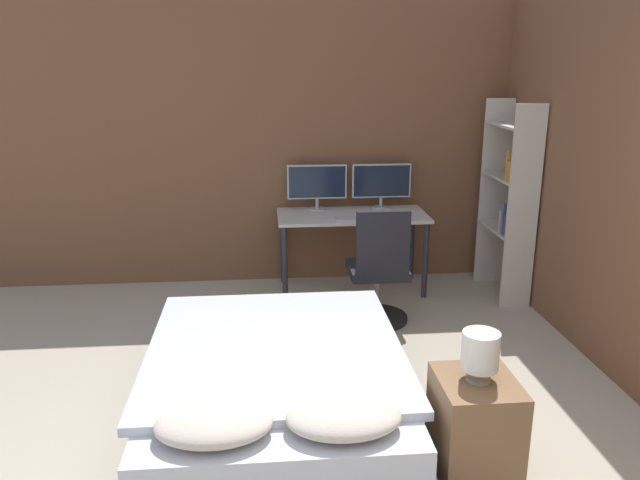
{
  "coord_description": "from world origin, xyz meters",
  "views": [
    {
      "loc": [
        -0.47,
        -1.96,
        2.09
      ],
      "look_at": [
        -0.05,
        2.61,
        0.75
      ],
      "focal_mm": 35.0,
      "sensor_mm": 36.0,
      "label": 1
    }
  ],
  "objects_px": {
    "keyboard": "(356,219)",
    "office_chair": "(378,278)",
    "bedside_lamp": "(480,352)",
    "monitor_right": "(381,183)",
    "bed": "(276,389)",
    "computer_mouse": "(386,217)",
    "bookshelf": "(511,196)",
    "monitor_left": "(317,184)",
    "nightstand": "(474,431)",
    "desk": "(352,224)"
  },
  "relations": [
    {
      "from": "nightstand",
      "to": "bedside_lamp",
      "type": "height_order",
      "value": "bedside_lamp"
    },
    {
      "from": "desk",
      "to": "bookshelf",
      "type": "bearing_deg",
      "value": -12.31
    },
    {
      "from": "nightstand",
      "to": "desk",
      "type": "xyz_separation_m",
      "value": [
        -0.22,
        2.81,
        0.35
      ]
    },
    {
      "from": "desk",
      "to": "keyboard",
      "type": "xyz_separation_m",
      "value": [
        0.0,
        -0.21,
        0.1
      ]
    },
    {
      "from": "keyboard",
      "to": "office_chair",
      "type": "relative_size",
      "value": 0.37
    },
    {
      "from": "computer_mouse",
      "to": "bookshelf",
      "type": "xyz_separation_m",
      "value": [
        1.09,
        -0.09,
        0.19
      ]
    },
    {
      "from": "keyboard",
      "to": "computer_mouse",
      "type": "bearing_deg",
      "value": 0.0
    },
    {
      "from": "nightstand",
      "to": "keyboard",
      "type": "height_order",
      "value": "keyboard"
    },
    {
      "from": "keyboard",
      "to": "office_chair",
      "type": "distance_m",
      "value": 0.69
    },
    {
      "from": "desk",
      "to": "bookshelf",
      "type": "xyz_separation_m",
      "value": [
        1.36,
        -0.3,
        0.3
      ]
    },
    {
      "from": "bedside_lamp",
      "to": "monitor_right",
      "type": "xyz_separation_m",
      "value": [
        0.08,
        3.02,
        0.24
      ]
    },
    {
      "from": "computer_mouse",
      "to": "monitor_right",
      "type": "bearing_deg",
      "value": 85.32
    },
    {
      "from": "monitor_left",
      "to": "office_chair",
      "type": "xyz_separation_m",
      "value": [
        0.41,
        -1.01,
        -0.58
      ]
    },
    {
      "from": "desk",
      "to": "monitor_left",
      "type": "xyz_separation_m",
      "value": [
        -0.3,
        0.21,
        0.34
      ]
    },
    {
      "from": "bedside_lamp",
      "to": "bed",
      "type": "bearing_deg",
      "value": 148.05
    },
    {
      "from": "office_chair",
      "to": "monitor_right",
      "type": "bearing_deg",
      "value": 78.81
    },
    {
      "from": "monitor_left",
      "to": "keyboard",
      "type": "distance_m",
      "value": 0.57
    },
    {
      "from": "desk",
      "to": "computer_mouse",
      "type": "distance_m",
      "value": 0.36
    },
    {
      "from": "desk",
      "to": "monitor_left",
      "type": "distance_m",
      "value": 0.5
    },
    {
      "from": "bed",
      "to": "monitor_right",
      "type": "relative_size",
      "value": 3.54
    },
    {
      "from": "monitor_left",
      "to": "office_chair",
      "type": "height_order",
      "value": "monitor_left"
    },
    {
      "from": "monitor_left",
      "to": "monitor_right",
      "type": "bearing_deg",
      "value": 0.0
    },
    {
      "from": "desk",
      "to": "office_chair",
      "type": "relative_size",
      "value": 1.39
    },
    {
      "from": "nightstand",
      "to": "monitor_left",
      "type": "xyz_separation_m",
      "value": [
        -0.53,
        3.02,
        0.69
      ]
    },
    {
      "from": "bedside_lamp",
      "to": "monitor_left",
      "type": "height_order",
      "value": "monitor_left"
    },
    {
      "from": "monitor_left",
      "to": "keyboard",
      "type": "xyz_separation_m",
      "value": [
        0.3,
        -0.42,
        -0.23
      ]
    },
    {
      "from": "nightstand",
      "to": "keyboard",
      "type": "relative_size",
      "value": 1.61
    },
    {
      "from": "bedside_lamp",
      "to": "desk",
      "type": "bearing_deg",
      "value": 94.56
    },
    {
      "from": "monitor_right",
      "to": "monitor_left",
      "type": "bearing_deg",
      "value": 180.0
    },
    {
      "from": "office_chair",
      "to": "desk",
      "type": "bearing_deg",
      "value": 97.45
    },
    {
      "from": "keyboard",
      "to": "computer_mouse",
      "type": "distance_m",
      "value": 0.27
    },
    {
      "from": "desk",
      "to": "bookshelf",
      "type": "height_order",
      "value": "bookshelf"
    },
    {
      "from": "office_chair",
      "to": "bookshelf",
      "type": "distance_m",
      "value": 1.45
    },
    {
      "from": "monitor_right",
      "to": "computer_mouse",
      "type": "distance_m",
      "value": 0.48
    },
    {
      "from": "desk",
      "to": "computer_mouse",
      "type": "xyz_separation_m",
      "value": [
        0.27,
        -0.21,
        0.11
      ]
    },
    {
      "from": "bedside_lamp",
      "to": "desk",
      "type": "height_order",
      "value": "bedside_lamp"
    },
    {
      "from": "monitor_left",
      "to": "computer_mouse",
      "type": "distance_m",
      "value": 0.75
    },
    {
      "from": "desk",
      "to": "office_chair",
      "type": "distance_m",
      "value": 0.84
    },
    {
      "from": "monitor_right",
      "to": "computer_mouse",
      "type": "xyz_separation_m",
      "value": [
        -0.03,
        -0.42,
        -0.23
      ]
    },
    {
      "from": "bookshelf",
      "to": "monitor_left",
      "type": "bearing_deg",
      "value": 162.99
    },
    {
      "from": "bookshelf",
      "to": "bedside_lamp",
      "type": "bearing_deg",
      "value": -114.3
    },
    {
      "from": "nightstand",
      "to": "monitor_left",
      "type": "bearing_deg",
      "value": 99.9
    },
    {
      "from": "monitor_right",
      "to": "desk",
      "type": "bearing_deg",
      "value": -145.05
    },
    {
      "from": "nightstand",
      "to": "desk",
      "type": "distance_m",
      "value": 2.84
    },
    {
      "from": "keyboard",
      "to": "bedside_lamp",
      "type": "bearing_deg",
      "value": -85.08
    },
    {
      "from": "monitor_right",
      "to": "bookshelf",
      "type": "distance_m",
      "value": 1.17
    },
    {
      "from": "bookshelf",
      "to": "monitor_right",
      "type": "bearing_deg",
      "value": 154.27
    },
    {
      "from": "bed",
      "to": "bookshelf",
      "type": "xyz_separation_m",
      "value": [
        2.11,
        1.9,
        0.7
      ]
    },
    {
      "from": "office_chair",
      "to": "keyboard",
      "type": "bearing_deg",
      "value": 100.04
    },
    {
      "from": "bedside_lamp",
      "to": "monitor_right",
      "type": "distance_m",
      "value": 3.03
    }
  ]
}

